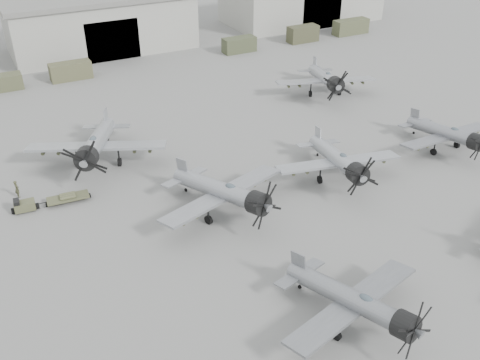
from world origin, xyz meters
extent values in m
plane|color=slate|center=(0.00, 0.00, 0.00)|extent=(220.00, 220.00, 0.00)
cube|color=gray|center=(0.00, 62.00, 4.00)|extent=(28.00, 14.00, 8.00)
cube|color=black|center=(0.00, 55.20, 3.00)|extent=(8.12, 0.40, 6.00)
cube|color=black|center=(38.00, 55.20, 3.00)|extent=(8.12, 0.40, 6.00)
cube|color=#44462E|center=(-16.73, 50.00, 1.02)|extent=(5.21, 2.20, 2.05)
cube|color=#4A4A30|center=(-7.67, 50.00, 1.18)|extent=(5.64, 2.20, 2.36)
cube|color=#3C422B|center=(18.72, 50.00, 1.16)|extent=(5.26, 2.20, 2.31)
cube|color=#3A3B27|center=(30.70, 50.00, 1.32)|extent=(5.20, 2.20, 2.64)
cube|color=#45492F|center=(40.65, 50.00, 1.25)|extent=(6.39, 2.20, 2.50)
cylinder|color=gray|center=(-1.42, -4.39, 2.02)|extent=(3.80, 9.75, 2.86)
cylinder|color=black|center=(-0.32, -8.55, 2.70)|extent=(2.05, 1.84, 1.91)
cube|color=gray|center=(-1.28, -4.92, 1.79)|extent=(11.59, 4.87, 0.51)
cube|color=gray|center=(-2.51, -0.22, 2.16)|extent=(0.49, 1.50, 1.83)
ellipsoid|color=#3F4C54|center=(-1.05, -5.80, 2.85)|extent=(0.81, 1.20, 0.51)
cylinder|color=black|center=(-2.92, -5.54, 0.32)|extent=(0.43, 0.77, 0.73)
cylinder|color=black|center=(0.45, -4.65, 0.32)|extent=(0.43, 0.77, 0.73)
cylinder|color=black|center=(-2.44, -0.49, 0.14)|extent=(0.18, 0.31, 0.29)
cylinder|color=gray|center=(-3.38, 11.17, 2.22)|extent=(4.71, 10.63, 3.15)
cylinder|color=black|center=(-1.93, 6.67, 2.97)|extent=(2.31, 2.10, 2.10)
cube|color=gray|center=(-3.19, 10.60, 1.96)|extent=(12.67, 5.97, 0.57)
cube|color=gray|center=(-4.83, 15.68, 2.38)|extent=(0.63, 1.63, 2.01)
ellipsoid|color=#3F4C54|center=(-2.89, 9.64, 3.13)|extent=(0.95, 1.34, 0.56)
cylinder|color=black|center=(-4.95, 9.82, 0.35)|extent=(0.52, 0.85, 0.81)
cylinder|color=black|center=(-1.31, 10.99, 0.35)|extent=(0.52, 0.85, 0.81)
cylinder|color=black|center=(-4.74, 15.39, 0.15)|extent=(0.21, 0.34, 0.32)
cylinder|color=#9EA1A6|center=(9.16, 11.33, 2.12)|extent=(3.59, 10.29, 3.01)
cylinder|color=black|center=(8.19, 6.91, 2.84)|extent=(2.11, 1.88, 2.00)
cube|color=#9EA1A6|center=(9.04, 10.77, 1.88)|extent=(12.22, 4.64, 0.54)
cube|color=#9EA1A6|center=(10.12, 15.76, 2.27)|extent=(0.45, 1.59, 1.92)
ellipsoid|color=#3F4C54|center=(8.83, 9.83, 2.99)|extent=(0.81, 1.25, 0.54)
cylinder|color=black|center=(7.21, 10.97, 0.34)|extent=(0.43, 0.81, 0.77)
cylinder|color=black|center=(10.78, 10.19, 0.34)|extent=(0.43, 0.81, 0.77)
cylinder|color=black|center=(10.06, 15.48, 0.14)|extent=(0.18, 0.33, 0.31)
cylinder|color=gray|center=(22.67, 10.89, 1.96)|extent=(1.43, 9.46, 2.78)
cylinder|color=black|center=(22.71, 6.71, 2.63)|extent=(1.71, 1.42, 1.85)
cube|color=gray|center=(22.67, 10.36, 1.74)|extent=(11.15, 2.07, 0.50)
cube|color=gray|center=(22.63, 15.08, 2.10)|extent=(0.12, 1.48, 1.78)
ellipsoid|color=#3F4C54|center=(22.68, 9.47, 2.77)|extent=(0.54, 1.07, 0.50)
cylinder|color=black|center=(20.98, 10.17, 0.31)|extent=(0.26, 0.71, 0.71)
cylinder|color=black|center=(24.37, 10.20, 0.31)|extent=(0.26, 0.71, 0.71)
cylinder|color=black|center=(22.63, 14.81, 0.13)|extent=(0.11, 0.29, 0.28)
cylinder|color=#9DA0A5|center=(-10.29, 24.66, 2.41)|extent=(6.29, 11.21, 3.41)
cylinder|color=black|center=(-12.42, 19.99, 3.22)|extent=(2.60, 2.43, 2.27)
cube|color=#9DA0A5|center=(-10.56, 24.06, 2.13)|extent=(13.41, 7.85, 0.61)
cube|color=#9DA0A5|center=(-8.16, 29.32, 2.58)|extent=(0.87, 1.71, 2.18)
ellipsoid|color=#3F4C54|center=(-11.02, 23.07, 3.39)|extent=(1.14, 1.46, 0.61)
cylinder|color=black|center=(-12.54, 24.72, 0.38)|extent=(0.64, 0.92, 0.87)
cylinder|color=black|center=(-8.77, 23.00, 0.38)|extent=(0.64, 0.92, 0.87)
cylinder|color=black|center=(-8.30, 29.03, 0.16)|extent=(0.26, 0.37, 0.35)
cylinder|color=#9EA1A7|center=(20.54, 29.45, 2.26)|extent=(5.06, 10.75, 3.20)
cylinder|color=black|center=(18.94, 24.92, 3.02)|extent=(2.37, 2.17, 2.13)
cube|color=#9EA1A7|center=(20.34, 28.87, 2.00)|extent=(12.82, 6.39, 0.57)
cube|color=#9EA1A7|center=(22.14, 33.99, 2.42)|extent=(0.68, 1.65, 2.04)
ellipsoid|color=#3F4C54|center=(20.00, 27.91, 3.18)|extent=(0.99, 1.36, 0.57)
cylinder|color=black|center=(18.44, 29.33, 0.36)|extent=(0.54, 0.87, 0.82)
cylinder|color=black|center=(22.10, 28.03, 0.36)|extent=(0.54, 0.87, 0.82)
cylinder|color=black|center=(22.04, 33.70, 0.15)|extent=(0.22, 0.35, 0.33)
cube|color=#474930|center=(-18.47, 18.94, 0.53)|extent=(1.81, 1.19, 0.77)
cube|color=black|center=(-19.04, 18.98, 1.01)|extent=(0.55, 0.90, 0.48)
cylinder|color=black|center=(-18.47, 18.94, 0.24)|extent=(1.20, 0.63, 0.54)
cylinder|color=black|center=(-17.22, 18.84, 0.43)|extent=(1.16, 0.16, 0.08)
cube|color=#474930|center=(-14.81, 18.66, 0.43)|extent=(3.76, 1.62, 0.17)
cylinder|color=black|center=(-14.81, 18.66, 0.19)|extent=(1.48, 0.53, 0.42)
cylinder|color=#474930|center=(-14.81, 18.66, 0.63)|extent=(1.37, 0.41, 0.31)
imported|color=#3B3C27|center=(-18.69, 21.61, 0.84)|extent=(0.54, 0.69, 1.68)
camera|label=1|loc=(-19.56, -24.18, 26.69)|focal=40.00mm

